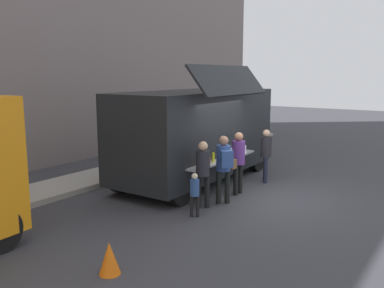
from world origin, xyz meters
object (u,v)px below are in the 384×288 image
at_px(trash_bin, 202,141).
at_px(customer_rear_waiting, 203,168).
at_px(traffic_cone_orange, 109,258).
at_px(child_near_queue, 195,191).
at_px(food_truck_main, 197,132).
at_px(customer_extra_browsing, 266,151).
at_px(customer_front_ordering, 238,158).
at_px(customer_mid_with_backpack, 224,163).

distance_m(trash_bin, customer_rear_waiting, 7.14).
relative_size(traffic_cone_orange, child_near_queue, 0.53).
bearing_deg(customer_rear_waiting, food_truck_main, -0.98).
xyz_separation_m(food_truck_main, traffic_cone_orange, (-5.81, -2.19, -1.24)).
xyz_separation_m(traffic_cone_orange, trash_bin, (9.66, 4.51, 0.21)).
height_order(food_truck_main, child_near_queue, food_truck_main).
distance_m(traffic_cone_orange, trash_bin, 10.66).
xyz_separation_m(food_truck_main, customer_extra_browsing, (1.04, -1.83, -0.55)).
xyz_separation_m(customer_front_ordering, customer_extra_browsing, (1.62, -0.08, -0.05)).
xyz_separation_m(traffic_cone_orange, child_near_queue, (3.06, 0.39, 0.34)).
distance_m(food_truck_main, customer_front_ordering, 1.91).
distance_m(food_truck_main, trash_bin, 4.61).
bearing_deg(customer_extra_browsing, food_truck_main, 2.00).
distance_m(food_truck_main, customer_mid_with_backpack, 2.46).
xyz_separation_m(trash_bin, child_near_queue, (-6.60, -4.12, 0.13)).
relative_size(customer_mid_with_backpack, child_near_queue, 1.68).
bearing_deg(customer_mid_with_backpack, customer_front_ordering, -40.79).
bearing_deg(child_near_queue, customer_rear_waiting, -16.18).
xyz_separation_m(trash_bin, customer_front_ordering, (-4.43, -4.07, 0.53)).
bearing_deg(customer_front_ordering, trash_bin, -43.82).
xyz_separation_m(food_truck_main, child_near_queue, (-2.75, -1.80, -0.90)).
bearing_deg(customer_rear_waiting, traffic_cone_orange, 150.85).
distance_m(traffic_cone_orange, customer_rear_waiting, 3.83).
height_order(customer_mid_with_backpack, customer_rear_waiting, customer_mid_with_backpack).
bearing_deg(traffic_cone_orange, trash_bin, 25.04).
height_order(traffic_cone_orange, trash_bin, trash_bin).
bearing_deg(food_truck_main, customer_front_ordering, -109.13).
relative_size(food_truck_main, customer_mid_with_backpack, 3.39).
relative_size(food_truck_main, traffic_cone_orange, 10.78).
height_order(food_truck_main, customer_rear_waiting, food_truck_main).
bearing_deg(customer_mid_with_backpack, child_near_queue, 129.67).
bearing_deg(trash_bin, child_near_queue, -148.02).
bearing_deg(traffic_cone_orange, customer_extra_browsing, 3.03).
height_order(trash_bin, customer_front_ordering, customer_front_ordering).
relative_size(customer_rear_waiting, customer_extra_browsing, 1.03).
relative_size(trash_bin, customer_rear_waiting, 0.59).
height_order(traffic_cone_orange, customer_front_ordering, customer_front_ordering).
relative_size(customer_mid_with_backpack, customer_extra_browsing, 1.08).
bearing_deg(customer_mid_with_backpack, customer_extra_browsing, -46.84).
distance_m(customer_front_ordering, child_near_queue, 2.21).
bearing_deg(child_near_queue, customer_mid_with_backpack, -36.37).
bearing_deg(traffic_cone_orange, food_truck_main, 20.68).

